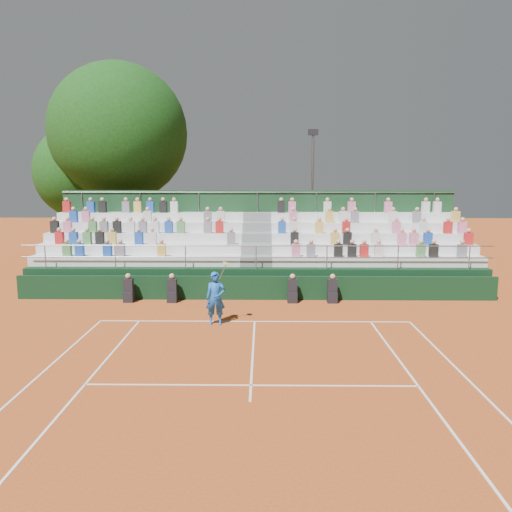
{
  "coord_description": "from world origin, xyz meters",
  "views": [
    {
      "loc": [
        0.28,
        -17.11,
        5.08
      ],
      "look_at": [
        0.0,
        3.5,
        1.8
      ],
      "focal_mm": 35.0,
      "sensor_mm": 36.0,
      "label": 1
    }
  ],
  "objects_px": {
    "tree_west": "(82,172)",
    "floodlight_mast": "(312,185)",
    "tree_east": "(119,133)",
    "tennis_player": "(216,298)"
  },
  "relations": [
    {
      "from": "tennis_player",
      "to": "tree_west",
      "type": "height_order",
      "value": "tree_west"
    },
    {
      "from": "tree_west",
      "to": "tree_east",
      "type": "relative_size",
      "value": 0.71
    },
    {
      "from": "tennis_player",
      "to": "floodlight_mast",
      "type": "distance_m",
      "value": 15.04
    },
    {
      "from": "tree_west",
      "to": "tree_east",
      "type": "bearing_deg",
      "value": -19.29
    },
    {
      "from": "tree_east",
      "to": "floodlight_mast",
      "type": "xyz_separation_m",
      "value": [
        11.38,
        1.05,
        -2.97
      ]
    },
    {
      "from": "tennis_player",
      "to": "tree_west",
      "type": "distance_m",
      "value": 17.15
    },
    {
      "from": "tree_east",
      "to": "floodlight_mast",
      "type": "height_order",
      "value": "tree_east"
    },
    {
      "from": "tree_west",
      "to": "floodlight_mast",
      "type": "xyz_separation_m",
      "value": [
        13.97,
        0.14,
        -0.72
      ]
    },
    {
      "from": "tree_west",
      "to": "floodlight_mast",
      "type": "bearing_deg",
      "value": 0.57
    },
    {
      "from": "tree_west",
      "to": "tree_east",
      "type": "height_order",
      "value": "tree_east"
    }
  ]
}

